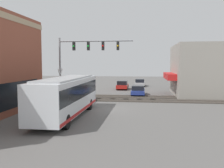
% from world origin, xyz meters
% --- Properties ---
extents(ground_plane, '(120.00, 120.00, 0.00)m').
position_xyz_m(ground_plane, '(0.00, 0.00, 0.00)').
color(ground_plane, '#605E5B').
extents(shop_building, '(10.79, 11.15, 6.88)m').
position_xyz_m(shop_building, '(12.26, -12.45, 3.43)').
color(shop_building, gray).
rests_on(shop_building, ground).
extents(city_bus, '(11.14, 2.59, 3.23)m').
position_xyz_m(city_bus, '(-3.65, 2.80, 1.78)').
color(city_bus, silver).
rests_on(city_bus, ground).
extents(traffic_signal_gantry, '(0.42, 8.21, 7.19)m').
position_xyz_m(traffic_signal_gantry, '(3.68, 3.26, 5.45)').
color(traffic_signal_gantry, gray).
rests_on(traffic_signal_gantry, ground).
extents(crossing_signal, '(1.41, 1.18, 3.81)m').
position_xyz_m(crossing_signal, '(3.63, 5.87, 2.30)').
color(crossing_signal, gray).
rests_on(crossing_signal, ground).
extents(rail_track_near, '(2.60, 60.00, 0.15)m').
position_xyz_m(rail_track_near, '(6.00, 0.00, 0.03)').
color(rail_track_near, '#332D28').
rests_on(rail_track_near, ground).
extents(rail_track_far, '(2.60, 60.00, 0.15)m').
position_xyz_m(rail_track_far, '(9.20, 0.00, 0.03)').
color(rail_track_far, '#332D28').
rests_on(rail_track_far, ground).
extents(parked_car_blue, '(4.62, 1.82, 1.36)m').
position_xyz_m(parked_car_blue, '(11.18, -2.60, 0.64)').
color(parked_car_blue, navy).
rests_on(parked_car_blue, ground).
extents(parked_car_red, '(4.22, 1.82, 1.48)m').
position_xyz_m(parked_car_red, '(18.42, 0.20, 0.68)').
color(parked_car_red, '#B21E19').
rests_on(parked_car_red, ground).
extents(parked_car_silver, '(4.55, 1.82, 1.40)m').
position_xyz_m(parked_car_silver, '(24.67, -2.60, 0.66)').
color(parked_car_silver, '#B7B7BC').
rests_on(parked_car_silver, ground).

